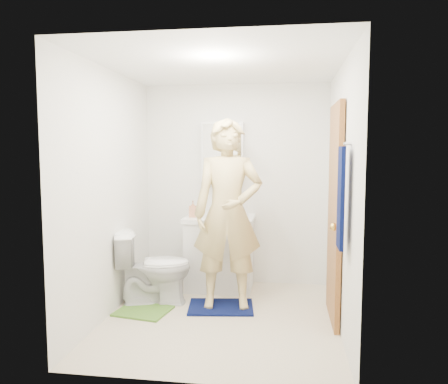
# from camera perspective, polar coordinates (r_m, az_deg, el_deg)

# --- Properties ---
(floor) EXTENTS (2.20, 2.40, 0.02)m
(floor) POSITION_cam_1_polar(r_m,az_deg,el_deg) (4.40, -0.39, -16.25)
(floor) COLOR beige
(floor) RESTS_ON ground
(ceiling) EXTENTS (2.20, 2.40, 0.02)m
(ceiling) POSITION_cam_1_polar(r_m,az_deg,el_deg) (4.16, -0.41, 16.44)
(ceiling) COLOR white
(ceiling) RESTS_ON ground
(wall_back) EXTENTS (2.20, 0.02, 2.40)m
(wall_back) POSITION_cam_1_polar(r_m,az_deg,el_deg) (5.30, 1.53, 0.97)
(wall_back) COLOR silver
(wall_back) RESTS_ON ground
(wall_front) EXTENTS (2.20, 0.02, 2.40)m
(wall_front) POSITION_cam_1_polar(r_m,az_deg,el_deg) (2.92, -3.90, -2.80)
(wall_front) COLOR silver
(wall_front) RESTS_ON ground
(wall_left) EXTENTS (0.02, 2.40, 2.40)m
(wall_left) POSITION_cam_1_polar(r_m,az_deg,el_deg) (4.41, -14.82, -0.15)
(wall_left) COLOR silver
(wall_left) RESTS_ON ground
(wall_right) EXTENTS (0.02, 2.40, 2.40)m
(wall_right) POSITION_cam_1_polar(r_m,az_deg,el_deg) (4.09, 15.16, -0.59)
(wall_right) COLOR silver
(wall_right) RESTS_ON ground
(vanity_cabinet) EXTENTS (0.75, 0.55, 0.80)m
(vanity_cabinet) POSITION_cam_1_polar(r_m,az_deg,el_deg) (5.16, -0.55, -8.17)
(vanity_cabinet) COLOR white
(vanity_cabinet) RESTS_ON floor
(countertop) EXTENTS (0.79, 0.59, 0.05)m
(countertop) POSITION_cam_1_polar(r_m,az_deg,el_deg) (5.08, -0.55, -3.50)
(countertop) COLOR white
(countertop) RESTS_ON vanity_cabinet
(sink_basin) EXTENTS (0.40, 0.40, 0.03)m
(sink_basin) POSITION_cam_1_polar(r_m,az_deg,el_deg) (5.07, -0.55, -3.34)
(sink_basin) COLOR white
(sink_basin) RESTS_ON countertop
(faucet) EXTENTS (0.03, 0.03, 0.12)m
(faucet) POSITION_cam_1_polar(r_m,az_deg,el_deg) (5.24, -0.26, -2.28)
(faucet) COLOR silver
(faucet) RESTS_ON countertop
(medicine_cabinet) EXTENTS (0.50, 0.12, 0.70)m
(medicine_cabinet) POSITION_cam_1_polar(r_m,az_deg,el_deg) (5.23, -0.19, 5.29)
(medicine_cabinet) COLOR white
(medicine_cabinet) RESTS_ON wall_back
(mirror_panel) EXTENTS (0.46, 0.01, 0.66)m
(mirror_panel) POSITION_cam_1_polar(r_m,az_deg,el_deg) (5.17, -0.29, 5.29)
(mirror_panel) COLOR white
(mirror_panel) RESTS_ON wall_back
(door) EXTENTS (0.05, 0.80, 2.05)m
(door) POSITION_cam_1_polar(r_m,az_deg,el_deg) (4.26, 14.25, -2.71)
(door) COLOR #A2632C
(door) RESTS_ON ground
(door_knob) EXTENTS (0.07, 0.07, 0.07)m
(door_knob) POSITION_cam_1_polar(r_m,az_deg,el_deg) (3.95, 14.14, -4.44)
(door_knob) COLOR gold
(door_knob) RESTS_ON door
(towel) EXTENTS (0.03, 0.24, 0.80)m
(towel) POSITION_cam_1_polar(r_m,az_deg,el_deg) (3.52, 15.02, -0.75)
(towel) COLOR #060E3D
(towel) RESTS_ON wall_right
(towel_hook) EXTENTS (0.06, 0.02, 0.02)m
(towel_hook) POSITION_cam_1_polar(r_m,az_deg,el_deg) (3.50, 15.84, 6.09)
(towel_hook) COLOR silver
(towel_hook) RESTS_ON wall_right
(toilet) EXTENTS (0.86, 0.64, 0.78)m
(toilet) POSITION_cam_1_polar(r_m,az_deg,el_deg) (4.72, -9.17, -9.67)
(toilet) COLOR white
(toilet) RESTS_ON floor
(bath_mat) EXTENTS (0.71, 0.55, 0.02)m
(bath_mat) POSITION_cam_1_polar(r_m,az_deg,el_deg) (4.64, -0.41, -14.79)
(bath_mat) COLOR #060E3D
(bath_mat) RESTS_ON floor
(green_rug) EXTENTS (0.57, 0.51, 0.02)m
(green_rug) POSITION_cam_1_polar(r_m,az_deg,el_deg) (4.61, -10.50, -15.03)
(green_rug) COLOR #51822B
(green_rug) RESTS_ON floor
(soap_dispenser) EXTENTS (0.09, 0.10, 0.19)m
(soap_dispenser) POSITION_cam_1_polar(r_m,az_deg,el_deg) (5.03, -4.08, -2.22)
(soap_dispenser) COLOR tan
(soap_dispenser) RESTS_ON countertop
(toothbrush_cup) EXTENTS (0.17, 0.17, 0.11)m
(toothbrush_cup) POSITION_cam_1_polar(r_m,az_deg,el_deg) (5.12, 1.28, -2.54)
(toothbrush_cup) COLOR #7D418F
(toothbrush_cup) RESTS_ON countertop
(man) EXTENTS (0.75, 0.54, 1.91)m
(man) POSITION_cam_1_polar(r_m,az_deg,el_deg) (4.42, 0.51, -2.84)
(man) COLOR tan
(man) RESTS_ON bath_mat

